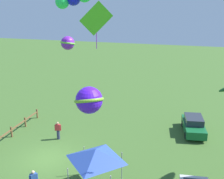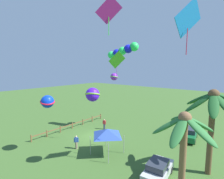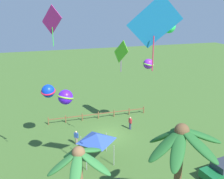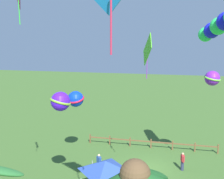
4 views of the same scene
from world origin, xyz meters
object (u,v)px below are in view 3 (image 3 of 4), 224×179
kite_tube_1 (157,30)px  kite_diamond_5 (121,52)px  kite_diamond_6 (154,23)px  kite_diamond_0 (52,20)px  festival_tent (97,137)px  spectator_1 (130,123)px  kite_ball_2 (48,91)px  kite_ball_3 (148,64)px  spectator_0 (76,138)px  palm_tree_1 (79,172)px  parked_car_0 (223,170)px  palm_tree_0 (180,149)px  kite_ball_4 (66,97)px

kite_tube_1 → kite_diamond_5: (4.62, 2.29, -1.60)m
kite_diamond_6 → kite_diamond_0: bearing=-33.6°
festival_tent → kite_diamond_6: bearing=105.3°
festival_tent → spectator_1: bearing=-135.4°
spectator_1 → kite_ball_2: size_ratio=0.82×
kite_tube_1 → kite_ball_3: 4.28m
kite_diamond_0 → kite_tube_1: (-10.89, -6.45, -1.54)m
spectator_0 → kite_ball_2: size_ratio=0.82×
kite_ball_2 → kite_diamond_6: 15.57m
kite_ball_3 → kite_diamond_6: size_ratio=0.35×
festival_tent → kite_diamond_6: (-1.96, 7.17, 10.91)m
spectator_0 → kite_ball_3: (-8.62, -1.30, 7.19)m
palm_tree_1 → spectator_1: palm_tree_1 is taller
kite_tube_1 → spectator_1: bearing=-51.7°
festival_tent → kite_diamond_6: size_ratio=0.62×
festival_tent → kite_tube_1: bearing=-157.2°
parked_car_0 → kite_ball_2: bearing=-38.6°
parked_car_0 → festival_tent: festival_tent is taller
palm_tree_0 → kite_diamond_5: size_ratio=2.63×
palm_tree_0 → palm_tree_1: (6.21, -0.50, -0.71)m
parked_car_0 → kite_ball_4: (12.58, -5.10, 6.27)m
palm_tree_1 → kite_ball_3: (-10.35, -13.65, 2.78)m
spectator_1 → festival_tent: bearing=44.6°
parked_car_0 → festival_tent: size_ratio=1.44×
palm_tree_1 → kite_tube_1: size_ratio=1.58×
kite_tube_1 → kite_diamond_6: kite_diamond_6 is taller
kite_diamond_5 → kite_diamond_6: 8.51m
parked_car_0 → festival_tent: bearing=-30.6°
palm_tree_1 → spectator_0: bearing=-98.0°
palm_tree_0 → festival_tent: size_ratio=2.67×
spectator_0 → spectator_1: size_ratio=1.00×
palm_tree_1 → kite_ball_2: bearing=-87.0°
kite_tube_1 → kite_ball_2: 12.80m
spectator_0 → kite_diamond_5: 10.65m
kite_diamond_5 → kite_diamond_6: size_ratio=0.63×
kite_ball_4 → spectator_0: bearing=-107.8°
kite_ball_3 → kite_ball_4: kite_ball_3 is taller
spectator_1 → kite_diamond_5: bearing=58.5°
kite_diamond_0 → kite_ball_3: size_ratio=1.68×
kite_diamond_6 → kite_tube_1: bearing=-117.2°
parked_car_0 → kite_ball_3: bearing=-76.4°
kite_ball_2 → kite_diamond_5: size_ratio=0.66×
festival_tent → kite_tube_1: size_ratio=0.65×
spectator_1 → kite_tube_1: bearing=128.3°
festival_tent → kite_ball_2: size_ratio=1.48×
kite_ball_2 → festival_tent: bearing=127.0°
festival_tent → kite_tube_1: 12.23m
kite_tube_1 → kite_diamond_5: size_ratio=1.50×
kite_diamond_5 → parked_car_0: bearing=137.8°
spectator_1 → kite_diamond_6: kite_diamond_6 is taller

